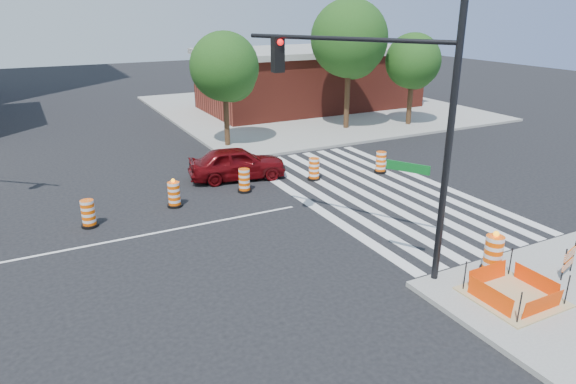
# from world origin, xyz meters

# --- Properties ---
(ground) EXTENTS (120.00, 120.00, 0.00)m
(ground) POSITION_xyz_m (0.00, 0.00, 0.00)
(ground) COLOR black
(ground) RESTS_ON ground
(sidewalk_ne) EXTENTS (22.00, 22.00, 0.15)m
(sidewalk_ne) POSITION_xyz_m (18.00, 18.00, 0.07)
(sidewalk_ne) COLOR gray
(sidewalk_ne) RESTS_ON ground
(crosswalk_east) EXTENTS (6.75, 13.50, 0.01)m
(crosswalk_east) POSITION_xyz_m (10.95, 0.00, 0.01)
(crosswalk_east) COLOR silver
(crosswalk_east) RESTS_ON ground
(lane_centerline) EXTENTS (14.00, 0.12, 0.01)m
(lane_centerline) POSITION_xyz_m (0.00, 0.00, 0.01)
(lane_centerline) COLOR silver
(lane_centerline) RESTS_ON ground
(excavation_pit) EXTENTS (2.20, 2.20, 0.90)m
(excavation_pit) POSITION_xyz_m (9.00, -9.00, 0.22)
(excavation_pit) COLOR tan
(excavation_pit) RESTS_ON ground
(brick_storefront) EXTENTS (16.50, 8.50, 4.60)m
(brick_storefront) POSITION_xyz_m (18.00, 18.00, 2.32)
(brick_storefront) COLOR maroon
(brick_storefront) RESTS_ON ground
(red_coupe) EXTENTS (4.69, 2.52, 1.52)m
(red_coupe) POSITION_xyz_m (6.41, 4.34, 0.76)
(red_coupe) COLOR #5A070B
(red_coupe) RESTS_ON ground
(signal_pole_se) EXTENTS (3.36, 5.64, 8.50)m
(signal_pole_se) POSITION_xyz_m (6.99, -5.66, 5.20)
(signal_pole_se) COLOR black
(signal_pole_se) RESTS_ON ground
(pit_drum) EXTENTS (0.67, 0.67, 1.32)m
(pit_drum) POSITION_xyz_m (9.64, -7.68, 0.70)
(pit_drum) COLOR black
(pit_drum) RESTS_ON ground
(barricade) EXTENTS (0.82, 0.28, 1.00)m
(barricade) POSITION_xyz_m (11.41, -8.87, 0.70)
(barricade) COLOR #FF5705
(barricade) RESTS_ON ground
(tree_north_c) EXTENTS (3.76, 3.76, 6.40)m
(tree_north_c) POSITION_xyz_m (8.09, 9.92, 4.29)
(tree_north_c) COLOR #382314
(tree_north_c) RESTS_ON ground
(tree_north_d) EXTENTS (4.77, 4.77, 8.11)m
(tree_north_d) POSITION_xyz_m (16.54, 10.52, 5.45)
(tree_north_d) COLOR #382314
(tree_north_d) RESTS_ON ground
(tree_north_e) EXTENTS (3.60, 3.56, 6.05)m
(tree_north_e) POSITION_xyz_m (20.86, 9.53, 4.06)
(tree_north_e) COLOR #382314
(tree_north_e) RESTS_ON ground
(median_drum_3) EXTENTS (0.60, 0.60, 1.02)m
(median_drum_3) POSITION_xyz_m (-0.49, 1.68, 0.48)
(median_drum_3) COLOR black
(median_drum_3) RESTS_ON ground
(median_drum_4) EXTENTS (0.60, 0.60, 1.18)m
(median_drum_4) POSITION_xyz_m (2.82, 2.22, 0.49)
(median_drum_4) COLOR black
(median_drum_4) RESTS_ON ground
(median_drum_5) EXTENTS (0.60, 0.60, 1.02)m
(median_drum_5) POSITION_xyz_m (6.00, 2.55, 0.48)
(median_drum_5) COLOR black
(median_drum_5) RESTS_ON ground
(median_drum_6) EXTENTS (0.60, 0.60, 1.02)m
(median_drum_6) POSITION_xyz_m (9.50, 2.58, 0.48)
(median_drum_6) COLOR black
(median_drum_6) RESTS_ON ground
(median_drum_7) EXTENTS (0.60, 0.60, 1.02)m
(median_drum_7) POSITION_xyz_m (12.91, 2.05, 0.48)
(median_drum_7) COLOR black
(median_drum_7) RESTS_ON ground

